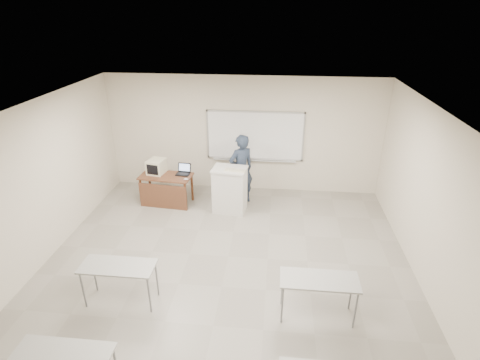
# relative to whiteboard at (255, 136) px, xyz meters

# --- Properties ---
(floor) EXTENTS (7.00, 8.00, 0.01)m
(floor) POSITION_rel_whiteboard_xyz_m (-0.30, -3.97, -1.49)
(floor) COLOR gray
(floor) RESTS_ON ground
(whiteboard) EXTENTS (2.48, 0.10, 1.31)m
(whiteboard) POSITION_rel_whiteboard_xyz_m (0.00, 0.00, 0.00)
(whiteboard) COLOR white
(whiteboard) RESTS_ON floor
(student_desks) EXTENTS (4.40, 2.20, 0.73)m
(student_desks) POSITION_rel_whiteboard_xyz_m (-0.30, -5.32, -0.81)
(student_desks) COLOR #9C9D97
(student_desks) RESTS_ON floor
(instructor_desk) EXTENTS (1.25, 0.63, 0.75)m
(instructor_desk) POSITION_rel_whiteboard_xyz_m (-2.10, -1.13, -0.97)
(instructor_desk) COLOR brown
(instructor_desk) RESTS_ON floor
(podium) EXTENTS (0.78, 0.57, 1.10)m
(podium) POSITION_rel_whiteboard_xyz_m (-0.50, -1.24, -0.93)
(podium) COLOR beige
(podium) RESTS_ON floor
(crt_monitor) EXTENTS (0.39, 0.43, 0.37)m
(crt_monitor) POSITION_rel_whiteboard_xyz_m (-2.35, -0.90, -0.56)
(crt_monitor) COLOR beige
(crt_monitor) RESTS_ON instructor_desk
(laptop) EXTENTS (0.32, 0.30, 0.24)m
(laptop) POSITION_rel_whiteboard_xyz_m (-1.70, -0.87, -0.67)
(laptop) COLOR black
(laptop) RESTS_ON instructor_desk
(mouse) EXTENTS (0.11, 0.07, 0.04)m
(mouse) POSITION_rel_whiteboard_xyz_m (-1.55, -1.22, -0.71)
(mouse) COLOR #BABBC3
(mouse) RESTS_ON instructor_desk
(keyboard) EXTENTS (0.50, 0.23, 0.03)m
(keyboard) POSITION_rel_whiteboard_xyz_m (-0.35, -1.36, -0.36)
(keyboard) COLOR beige
(keyboard) RESTS_ON podium
(presenter) EXTENTS (0.78, 0.72, 1.78)m
(presenter) POSITION_rel_whiteboard_xyz_m (-0.28, -0.79, -0.59)
(presenter) COLOR black
(presenter) RESTS_ON floor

